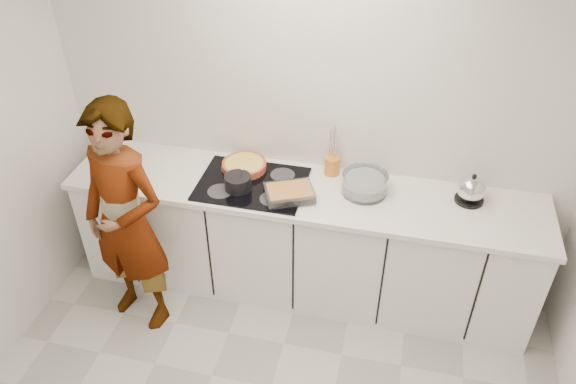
% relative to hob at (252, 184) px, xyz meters
% --- Properties ---
extents(wall_back, '(3.60, 0.00, 2.60)m').
position_rel_hob_xyz_m(wall_back, '(0.35, 0.34, 0.38)').
color(wall_back, silver).
rests_on(wall_back, ground).
extents(base_cabinets, '(3.20, 0.58, 0.87)m').
position_rel_hob_xyz_m(base_cabinets, '(0.35, 0.02, -0.48)').
color(base_cabinets, white).
rests_on(base_cabinets, floor).
extents(countertop, '(3.24, 0.64, 0.04)m').
position_rel_hob_xyz_m(countertop, '(0.35, 0.02, -0.03)').
color(countertop, white).
rests_on(countertop, base_cabinets).
extents(hob, '(0.72, 0.54, 0.01)m').
position_rel_hob_xyz_m(hob, '(0.00, 0.00, 0.00)').
color(hob, black).
rests_on(hob, countertop).
extents(tart_dish, '(0.40, 0.40, 0.05)m').
position_rel_hob_xyz_m(tart_dish, '(-0.10, 0.15, 0.04)').
color(tart_dish, '#AC4428').
rests_on(tart_dish, hob).
extents(saucepan, '(0.23, 0.23, 0.17)m').
position_rel_hob_xyz_m(saucepan, '(-0.07, -0.08, 0.06)').
color(saucepan, black).
rests_on(saucepan, hob).
extents(baking_dish, '(0.38, 0.34, 0.06)m').
position_rel_hob_xyz_m(baking_dish, '(0.28, -0.09, 0.04)').
color(baking_dish, silver).
rests_on(baking_dish, hob).
extents(mixing_bowl, '(0.38, 0.38, 0.14)m').
position_rel_hob_xyz_m(mixing_bowl, '(0.75, 0.09, 0.06)').
color(mixing_bowl, silver).
rests_on(mixing_bowl, countertop).
extents(tea_towel, '(0.24, 0.23, 0.03)m').
position_rel_hob_xyz_m(tea_towel, '(0.73, 0.08, 0.01)').
color(tea_towel, white).
rests_on(tea_towel, countertop).
extents(kettle, '(0.22, 0.22, 0.21)m').
position_rel_hob_xyz_m(kettle, '(1.43, 0.15, 0.08)').
color(kettle, black).
rests_on(kettle, countertop).
extents(utensil_crock, '(0.14, 0.14, 0.13)m').
position_rel_hob_xyz_m(utensil_crock, '(0.51, 0.25, 0.06)').
color(utensil_crock, orange).
rests_on(utensil_crock, countertop).
extents(cook, '(0.70, 0.54, 1.69)m').
position_rel_hob_xyz_m(cook, '(-0.70, -0.49, -0.07)').
color(cook, white).
rests_on(cook, floor).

